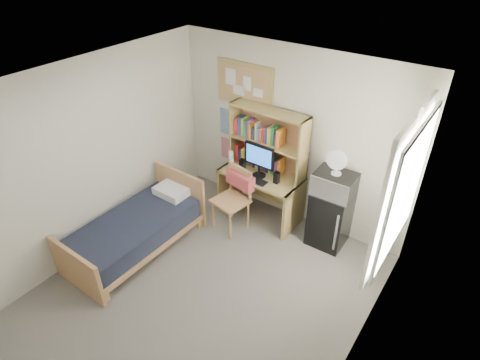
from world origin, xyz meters
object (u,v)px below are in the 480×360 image
Objects in this scene: speaker_right at (277,178)px; microwave at (335,184)px; desk at (260,195)px; bed at (135,234)px; desk_chair at (230,201)px; mini_fridge at (330,217)px; desk_fan at (338,163)px; monitor at (259,161)px; speaker_left at (242,164)px; bulletin_board at (245,85)px.

microwave is (0.81, 0.10, 0.15)m from speaker_right.
bed is (-1.01, -1.62, -0.13)m from desk.
microwave is at bearing 8.96° from speaker_right.
mini_fridge is at bearing 33.50° from desk_chair.
speaker_right is at bearing -173.51° from desk_fan.
mini_fridge is at bearing 7.58° from monitor.
desk_fan is (1.11, 0.09, 0.30)m from monitor.
monitor is at bearing -175.91° from desk_fan.
mini_fridge is 1.26m from monitor.
bulletin_board is at bearing 121.67° from speaker_left.
desk is 1.45m from desk_fan.
monitor is (0.51, -0.37, -0.91)m from bulletin_board.
speaker_left is (-0.30, 0.01, -0.17)m from monitor.
desk is 2.31× the size of microwave.
mini_fridge is 2.70m from bed.
desk is 6.98× the size of speaker_right.
desk_chair is 1.17× the size of mini_fridge.
speaker_left is 0.52× the size of desk_fan.
monitor is (-1.11, -0.11, 0.59)m from mini_fridge.
speaker_right is at bearing -173.51° from microwave.
desk_fan is at bearing -90.79° from microwave.
monitor is 1.15m from desk_fan.
speaker_left is 1.42m from microwave.
desk is at bearing -178.99° from microwave.
desk_chair is at bearing -75.43° from speaker_left.
desk_fan reaches higher than microwave.
microwave is at bearing 5.16° from speaker_left.
bulletin_board reaches higher than desk_chair.
mini_fridge is 1.61× the size of microwave.
bulletin_board is at bearing 169.64° from desk_fan.
mini_fridge is (1.11, 0.05, 0.04)m from desk.
microwave reaches higher than speaker_left.
desk is 0.56m from speaker_left.
monitor is at bearing -180.00° from speaker_right.
microwave reaches higher than desk.
speaker_left is at bearing 66.76° from bed.
speaker_left reaches higher than desk.
monitor is 1.55× the size of desk_fan.
microwave is 0.32m from desk_fan.
microwave is at bearing 32.75° from desk_chair.
desk_chair is at bearing -137.46° from speaker_right.
bed is 2.11m from speaker_right.
microwave reaches higher than speaker_right.
microwave reaches higher than desk_chair.
desk_chair is at bearing -69.00° from bulletin_board.
bulletin_board is 0.77× the size of desk.
bulletin_board is at bearing 150.53° from desk.
mini_fridge is 4.90× the size of speaker_left.
microwave is (1.11, 0.09, -0.02)m from monitor.
desk is at bearing 168.69° from speaker_right.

